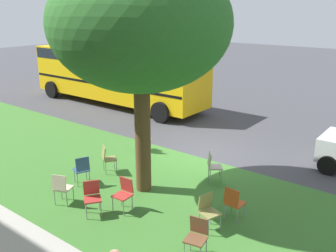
{
  "coord_description": "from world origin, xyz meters",
  "views": [
    {
      "loc": [
        -6.55,
        10.5,
        5.02
      ],
      "look_at": [
        0.57,
        1.21,
        1.29
      ],
      "focal_mm": 40.02,
      "sensor_mm": 36.0,
      "label": 1
    }
  ],
  "objects": [
    {
      "name": "chair_4",
      "position": [
        -2.59,
        3.79,
        0.52
      ],
      "size": [
        0.53,
        0.53,
        0.88
      ],
      "color": "olive",
      "rests_on": "ground"
    },
    {
      "name": "ground",
      "position": [
        0.0,
        0.0,
        0.0
      ],
      "size": [
        80.0,
        80.0,
        0.0
      ],
      "primitive_type": "plane",
      "color": "#424247"
    },
    {
      "name": "chair_5",
      "position": [
        -0.44,
        4.37,
        0.52
      ],
      "size": [
        0.44,
        0.45,
        0.88
      ],
      "color": "#B7332D",
      "rests_on": "ground"
    },
    {
      "name": "chair_9",
      "position": [
        0.08,
        4.98,
        0.52
      ],
      "size": [
        0.58,
        0.58,
        0.88
      ],
      "color": "#B7332D",
      "rests_on": "ground"
    },
    {
      "name": "chair_3",
      "position": [
        1.6,
        3.01,
        0.52
      ],
      "size": [
        0.57,
        0.58,
        0.88
      ],
      "color": "olive",
      "rests_on": "ground"
    },
    {
      "name": "chair_6",
      "position": [
        -2.95,
        4.81,
        0.52
      ],
      "size": [
        0.49,
        0.49,
        0.88
      ],
      "color": "brown",
      "rests_on": "ground"
    },
    {
      "name": "chair_8",
      "position": [
        1.57,
        4.05,
        0.52
      ],
      "size": [
        0.55,
        0.55,
        0.88
      ],
      "color": "#335184",
      "rests_on": "ground"
    },
    {
      "name": "chair_2",
      "position": [
        -1.34,
        1.49,
        0.52
      ],
      "size": [
        0.58,
        0.58,
        0.88
      ],
      "color": "#ADA393",
      "rests_on": "ground"
    },
    {
      "name": "street_tree",
      "position": [
        -0.06,
        3.18,
        4.58
      ],
      "size": [
        4.67,
        4.67,
        6.33
      ],
      "color": "brown",
      "rests_on": "ground"
    },
    {
      "name": "chair_7",
      "position": [
        1.07,
        5.16,
        0.52
      ],
      "size": [
        0.54,
        0.55,
        0.88
      ],
      "color": "beige",
      "rests_on": "ground"
    },
    {
      "name": "chair_1",
      "position": [
        1.93,
        0.97,
        0.52
      ],
      "size": [
        0.43,
        0.43,
        0.88
      ],
      "color": "beige",
      "rests_on": "ground"
    },
    {
      "name": "school_bus",
      "position": [
        7.63,
        -3.48,
        1.76
      ],
      "size": [
        10.4,
        2.8,
        2.88
      ],
      "color": "yellow",
      "rests_on": "ground"
    },
    {
      "name": "chair_0",
      "position": [
        -2.89,
        3.11,
        0.52
      ],
      "size": [
        0.44,
        0.44,
        0.88
      ],
      "color": "#C64C1E",
      "rests_on": "ground"
    },
    {
      "name": "grass_verge",
      "position": [
        0.0,
        3.2,
        0.0
      ],
      "size": [
        48.0,
        6.0,
        0.01
      ],
      "primitive_type": "cube",
      "color": "#3D752D",
      "rests_on": "ground"
    }
  ]
}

